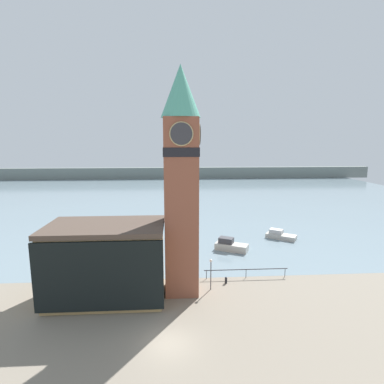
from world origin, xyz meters
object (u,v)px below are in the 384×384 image
Objects in this scene: boat_far at (280,235)px; pier_building at (107,261)px; clock_tower at (181,177)px; lamp_post at (211,268)px; mooring_bollard_near at (226,280)px; boat_near at (230,246)px.

pier_building is at bearing -110.02° from boat_far.
lamp_post is at bearing 1.26° from clock_tower.
pier_building is 13.71m from mooring_bollard_near.
mooring_bollard_near is (-12.07, -15.75, -0.14)m from boat_far.
pier_building is at bearing -173.85° from clock_tower.
boat_near reaches higher than boat_far.
lamp_post is (-14.03, -17.11, 1.95)m from boat_far.
pier_building reaches higher than lamp_post.
lamp_post reaches higher than boat_near.
pier_building is 20.57m from boat_near.
lamp_post is at bearing -95.03° from boat_far.
boat_far is (9.50, 5.03, -0.15)m from boat_near.
pier_building reaches higher than mooring_bollard_near.
clock_tower is 10.66m from lamp_post.
clock_tower is 27.19m from boat_far.
boat_far is at bearing 52.55° from mooring_bollard_near.
clock_tower is at bearing -178.74° from lamp_post.
boat_near is 11.02m from mooring_bollard_near.
boat_near is at bearing -117.77° from boat_far.
mooring_bollard_near is at bearing -76.84° from boat_near.
boat_near is at bearing 57.44° from clock_tower.
mooring_bollard_near is (-2.57, -10.72, -0.29)m from boat_near.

